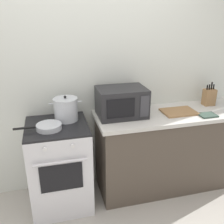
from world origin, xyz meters
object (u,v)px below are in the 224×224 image
object	(u,v)px
frying_pan	(48,127)
oven_mitt	(208,115)
cutting_board	(179,112)
stove	(60,165)
microwave	(122,102)
stock_pot	(66,109)
knife_block	(209,97)

from	to	relation	value
frying_pan	oven_mitt	distance (m)	1.64
frying_pan	cutting_board	size ratio (longest dim) A/B	1.21
stove	cutting_board	distance (m)	1.39
microwave	oven_mitt	size ratio (longest dim) A/B	2.78
stock_pot	knife_block	size ratio (longest dim) A/B	1.18
stove	knife_block	bearing A→B (deg)	4.57
stock_pot	knife_block	bearing A→B (deg)	1.30
stock_pot	microwave	world-z (taller)	microwave
knife_block	oven_mitt	size ratio (longest dim) A/B	1.53
stove	cutting_board	xyz separation A→B (m)	(1.31, 0.00, 0.47)
cutting_board	knife_block	bearing A→B (deg)	17.03
stove	microwave	world-z (taller)	microwave
stock_pot	microwave	bearing A→B (deg)	-2.42
stove	microwave	distance (m)	0.92
frying_pan	microwave	bearing A→B (deg)	11.79
stove	knife_block	size ratio (longest dim) A/B	3.34
knife_block	oven_mitt	xyz separation A→B (m)	(-0.21, -0.30, -0.09)
stock_pot	knife_block	distance (m)	1.66
microwave	cutting_board	bearing A→B (deg)	-7.07
stove	frying_pan	world-z (taller)	frying_pan
knife_block	oven_mitt	distance (m)	0.37
frying_pan	oven_mitt	world-z (taller)	frying_pan
oven_mitt	frying_pan	bearing A→B (deg)	177.21
knife_block	stove	bearing A→B (deg)	-175.43
stock_pot	knife_block	xyz separation A→B (m)	(1.66, 0.04, -0.02)
stove	frying_pan	xyz separation A→B (m)	(-0.08, -0.08, 0.48)
cutting_board	stove	bearing A→B (deg)	-179.95
oven_mitt	stove	bearing A→B (deg)	174.19
microwave	oven_mitt	distance (m)	0.92
microwave	oven_mitt	world-z (taller)	microwave
stove	knife_block	world-z (taller)	knife_block
frying_pan	cutting_board	xyz separation A→B (m)	(1.39, 0.08, -0.02)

